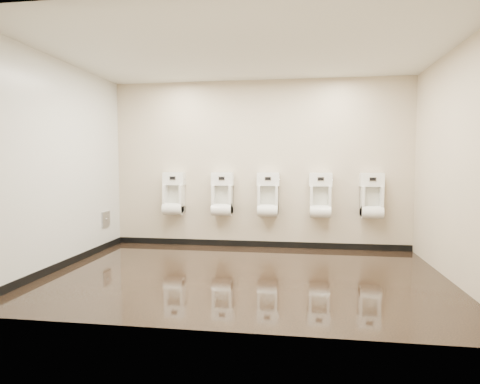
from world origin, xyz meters
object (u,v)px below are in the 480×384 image
(urinal_0, at_px, (174,197))
(urinal_2, at_px, (268,198))
(access_panel, at_px, (106,219))
(urinal_3, at_px, (320,199))
(urinal_4, at_px, (372,199))
(urinal_1, at_px, (222,197))

(urinal_0, distance_m, urinal_2, 1.62)
(access_panel, relative_size, urinal_3, 0.35)
(urinal_4, bearing_deg, urinal_3, 180.00)
(access_panel, xyz_separation_m, urinal_3, (3.50, 0.42, 0.35))
(urinal_0, height_order, urinal_4, same)
(urinal_1, xyz_separation_m, urinal_4, (2.43, 0.00, 0.00))
(urinal_2, xyz_separation_m, urinal_4, (1.66, 0.00, 0.00))
(urinal_0, bearing_deg, urinal_2, 0.00)
(urinal_4, bearing_deg, urinal_0, 180.00)
(urinal_2, height_order, urinal_3, same)
(urinal_0, xyz_separation_m, urinal_2, (1.62, 0.00, 0.00))
(urinal_3, bearing_deg, urinal_1, 180.00)
(urinal_3, height_order, urinal_4, same)
(access_panel, height_order, urinal_1, urinal_1)
(urinal_0, height_order, urinal_1, same)
(urinal_3, distance_m, urinal_4, 0.81)
(access_panel, relative_size, urinal_1, 0.35)
(urinal_4, bearing_deg, urinal_2, 180.00)
(access_panel, relative_size, urinal_2, 0.35)
(urinal_0, bearing_deg, urinal_4, 0.00)
(urinal_2, relative_size, urinal_3, 1.00)
(access_panel, bearing_deg, urinal_0, 22.32)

